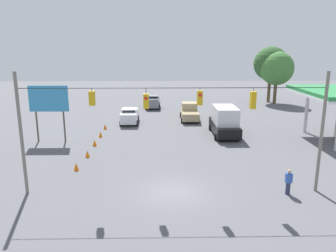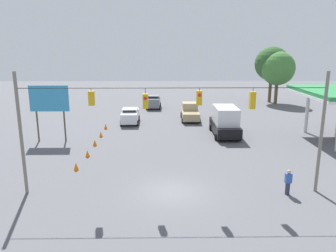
{
  "view_description": "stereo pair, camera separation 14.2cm",
  "coord_description": "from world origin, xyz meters",
  "px_view_note": "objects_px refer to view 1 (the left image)",
  "views": [
    {
      "loc": [
        0.69,
        19.28,
        8.99
      ],
      "look_at": [
        0.15,
        -7.06,
        2.62
      ],
      "focal_mm": 35.0,
      "sensor_mm": 36.0,
      "label": 1
    },
    {
      "loc": [
        0.54,
        19.28,
        8.99
      ],
      "look_at": [
        0.15,
        -7.06,
        2.62
      ],
      "focal_mm": 35.0,
      "sensor_mm": 36.0,
      "label": 2
    }
  ],
  "objects_px": {
    "traffic_cone_third": "(95,143)",
    "tree_horizon_right": "(277,68)",
    "traffic_cone_nearest": "(76,167)",
    "traffic_cone_fourth": "(101,134)",
    "traffic_cone_fifth": "(105,127)",
    "sedan_white_withflow_far": "(130,116)",
    "tree_horizon_left": "(271,64)",
    "roadside_billboard": "(49,102)",
    "box_truck_black_oncoming_far": "(225,121)",
    "overhead_signal_span": "(174,119)",
    "traffic_cone_second": "(87,154)",
    "sedan_grey_withflow_deep": "(153,102)",
    "pickup_truck_tan_oncoming_deep": "(189,112)",
    "pedestrian": "(288,182)"
  },
  "relations": [
    {
      "from": "sedan_grey_withflow_deep",
      "to": "pickup_truck_tan_oncoming_deep",
      "type": "bearing_deg",
      "value": 120.81
    },
    {
      "from": "overhead_signal_span",
      "to": "traffic_cone_fifth",
      "type": "height_order",
      "value": "overhead_signal_span"
    },
    {
      "from": "roadside_billboard",
      "to": "tree_horizon_right",
      "type": "distance_m",
      "value": 36.42
    },
    {
      "from": "overhead_signal_span",
      "to": "sedan_white_withflow_far",
      "type": "relative_size",
      "value": 4.18
    },
    {
      "from": "pickup_truck_tan_oncoming_deep",
      "to": "traffic_cone_fourth",
      "type": "bearing_deg",
      "value": 39.59
    },
    {
      "from": "traffic_cone_fifth",
      "to": "roadside_billboard",
      "type": "distance_m",
      "value": 7.41
    },
    {
      "from": "traffic_cone_third",
      "to": "tree_horizon_right",
      "type": "xyz_separation_m",
      "value": [
        -24.78,
        -23.25,
        5.36
      ]
    },
    {
      "from": "sedan_white_withflow_far",
      "to": "traffic_cone_third",
      "type": "height_order",
      "value": "sedan_white_withflow_far"
    },
    {
      "from": "sedan_grey_withflow_deep",
      "to": "tree_horizon_left",
      "type": "bearing_deg",
      "value": -164.64
    },
    {
      "from": "pickup_truck_tan_oncoming_deep",
      "to": "traffic_cone_fourth",
      "type": "distance_m",
      "value": 12.74
    },
    {
      "from": "traffic_cone_nearest",
      "to": "sedan_white_withflow_far",
      "type": "bearing_deg",
      "value": -99.31
    },
    {
      "from": "traffic_cone_fourth",
      "to": "sedan_grey_withflow_deep",
      "type": "bearing_deg",
      "value": -106.96
    },
    {
      "from": "sedan_grey_withflow_deep",
      "to": "overhead_signal_span",
      "type": "bearing_deg",
      "value": 94.06
    },
    {
      "from": "sedan_white_withflow_far",
      "to": "traffic_cone_nearest",
      "type": "relative_size",
      "value": 7.59
    },
    {
      "from": "traffic_cone_fourth",
      "to": "traffic_cone_second",
      "type": "bearing_deg",
      "value": 90.33
    },
    {
      "from": "tree_horizon_left",
      "to": "tree_horizon_right",
      "type": "distance_m",
      "value": 1.61
    },
    {
      "from": "traffic_cone_fourth",
      "to": "traffic_cone_fifth",
      "type": "distance_m",
      "value": 3.32
    },
    {
      "from": "box_truck_black_oncoming_far",
      "to": "tree_horizon_right",
      "type": "xyz_separation_m",
      "value": [
        -11.95,
        -19.72,
        4.16
      ]
    },
    {
      "from": "sedan_grey_withflow_deep",
      "to": "pedestrian",
      "type": "distance_m",
      "value": 31.3
    },
    {
      "from": "pickup_truck_tan_oncoming_deep",
      "to": "traffic_cone_fourth",
      "type": "height_order",
      "value": "pickup_truck_tan_oncoming_deep"
    },
    {
      "from": "traffic_cone_third",
      "to": "tree_horizon_left",
      "type": "bearing_deg",
      "value": -134.53
    },
    {
      "from": "overhead_signal_span",
      "to": "traffic_cone_second",
      "type": "height_order",
      "value": "overhead_signal_span"
    },
    {
      "from": "box_truck_black_oncoming_far",
      "to": "overhead_signal_span",
      "type": "bearing_deg",
      "value": 67.1
    },
    {
      "from": "sedan_grey_withflow_deep",
      "to": "tree_horizon_right",
      "type": "height_order",
      "value": "tree_horizon_right"
    },
    {
      "from": "pickup_truck_tan_oncoming_deep",
      "to": "pedestrian",
      "type": "bearing_deg",
      "value": 101.33
    },
    {
      "from": "overhead_signal_span",
      "to": "traffic_cone_third",
      "type": "height_order",
      "value": "overhead_signal_span"
    },
    {
      "from": "traffic_cone_nearest",
      "to": "traffic_cone_second",
      "type": "distance_m",
      "value": 3.04
    },
    {
      "from": "overhead_signal_span",
      "to": "tree_horizon_right",
      "type": "relative_size",
      "value": 2.22
    },
    {
      "from": "pedestrian",
      "to": "tree_horizon_right",
      "type": "xyz_separation_m",
      "value": [
        -10.6,
        -33.85,
        4.84
      ]
    },
    {
      "from": "pickup_truck_tan_oncoming_deep",
      "to": "tree_horizon_left",
      "type": "relative_size",
      "value": 0.58
    },
    {
      "from": "box_truck_black_oncoming_far",
      "to": "tree_horizon_left",
      "type": "height_order",
      "value": "tree_horizon_left"
    },
    {
      "from": "overhead_signal_span",
      "to": "sedan_white_withflow_far",
      "type": "distance_m",
      "value": 20.33
    },
    {
      "from": "traffic_cone_nearest",
      "to": "traffic_cone_fourth",
      "type": "height_order",
      "value": "same"
    },
    {
      "from": "traffic_cone_third",
      "to": "traffic_cone_fifth",
      "type": "height_order",
      "value": "same"
    },
    {
      "from": "pedestrian",
      "to": "sedan_white_withflow_far",
      "type": "bearing_deg",
      "value": -59.41
    },
    {
      "from": "traffic_cone_fourth",
      "to": "roadside_billboard",
      "type": "height_order",
      "value": "roadside_billboard"
    },
    {
      "from": "traffic_cone_nearest",
      "to": "tree_horizon_right",
      "type": "relative_size",
      "value": 0.07
    },
    {
      "from": "pickup_truck_tan_oncoming_deep",
      "to": "tree_horizon_right",
      "type": "distance_m",
      "value": 19.79
    },
    {
      "from": "overhead_signal_span",
      "to": "sedan_grey_withflow_deep",
      "type": "height_order",
      "value": "overhead_signal_span"
    },
    {
      "from": "sedan_white_withflow_far",
      "to": "tree_horizon_right",
      "type": "bearing_deg",
      "value": -148.02
    },
    {
      "from": "sedan_white_withflow_far",
      "to": "traffic_cone_fifth",
      "type": "distance_m",
      "value": 3.88
    },
    {
      "from": "box_truck_black_oncoming_far",
      "to": "traffic_cone_second",
      "type": "bearing_deg",
      "value": 27.84
    },
    {
      "from": "sedan_white_withflow_far",
      "to": "traffic_cone_second",
      "type": "xyz_separation_m",
      "value": [
        2.37,
        12.51,
        -0.66
      ]
    },
    {
      "from": "traffic_cone_fifth",
      "to": "sedan_white_withflow_far",
      "type": "bearing_deg",
      "value": -130.67
    },
    {
      "from": "roadside_billboard",
      "to": "tree_horizon_left",
      "type": "bearing_deg",
      "value": -141.33
    },
    {
      "from": "traffic_cone_fourth",
      "to": "pedestrian",
      "type": "height_order",
      "value": "pedestrian"
    },
    {
      "from": "sedan_white_withflow_far",
      "to": "roadside_billboard",
      "type": "relative_size",
      "value": 0.81
    },
    {
      "from": "traffic_cone_second",
      "to": "tree_horizon_left",
      "type": "bearing_deg",
      "value": -130.97
    },
    {
      "from": "traffic_cone_nearest",
      "to": "pedestrian",
      "type": "distance_m",
      "value": 14.96
    },
    {
      "from": "tree_horizon_left",
      "to": "roadside_billboard",
      "type": "bearing_deg",
      "value": 38.67
    }
  ]
}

